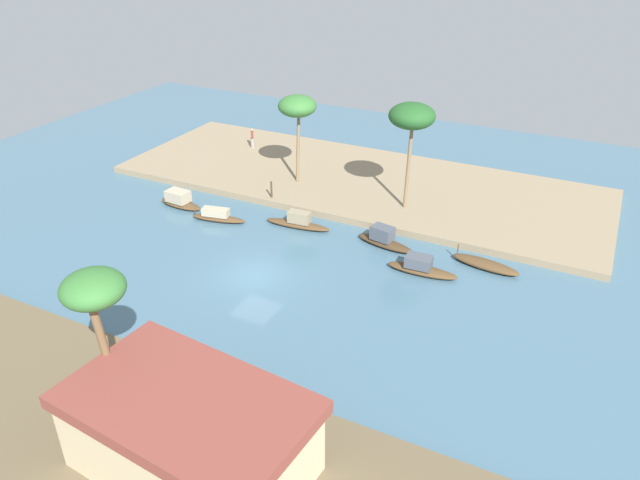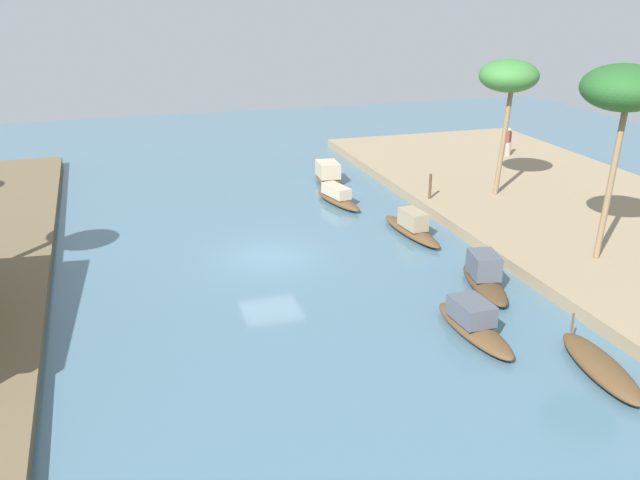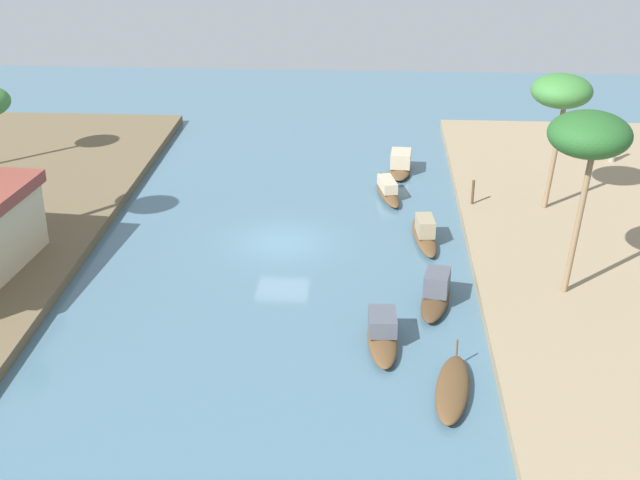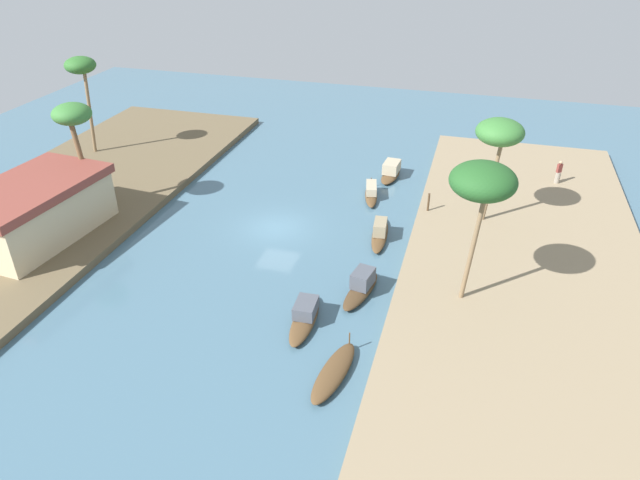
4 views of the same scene
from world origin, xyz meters
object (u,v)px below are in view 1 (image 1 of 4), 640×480
Objects in this scene: sampan_upstream_small at (179,200)px; palm_tree_left_near at (412,117)px; palm_tree_right_short at (94,295)px; riverside_building at (190,433)px; palm_tree_left_far at (297,107)px; sampan_foreground at (384,239)px; mooring_post at (271,190)px; sampan_near_left_bank at (218,216)px; sampan_with_red_awning at (486,264)px; person_on_near_bank at (252,140)px; sampan_midstream at (298,222)px; sampan_downstream_large at (421,267)px.

sampan_upstream_small is 17.93m from palm_tree_left_near.
riverside_building is (-4.38, 0.67, -4.47)m from palm_tree_right_short.
palm_tree_left_far reaches higher than riverside_building.
palm_tree_left_near is at bearing -74.54° from sampan_foreground.
palm_tree_left_near reaches higher than mooring_post.
sampan_near_left_bank is 0.60× the size of palm_tree_left_far.
mooring_post is (9.91, -2.41, 0.64)m from sampan_foreground.
sampan_upstream_small is (3.94, -0.77, 0.11)m from sampan_near_left_bank.
sampan_with_red_awning is at bearing -118.55° from palm_tree_right_short.
person_on_near_bank is at bearing -33.54° from palm_tree_left_far.
sampan_upstream_small is 12.26m from person_on_near_bank.
palm_tree_left_far is (3.41, -6.39, 6.00)m from sampan_midstream.
mooring_post is 0.13× the size of riverside_building.
sampan_upstream_small is 0.52× the size of palm_tree_right_short.
sampan_foreground is 1.03× the size of sampan_near_left_bank.
sampan_downstream_large reaches higher than sampan_near_left_bank.
sampan_near_left_bank is 0.42× the size of riverside_building.
person_on_near_bank is 0.26× the size of palm_tree_left_far.
sampan_foreground is 0.96× the size of sampan_downstream_large.
mooring_post is 23.57m from palm_tree_right_short.
sampan_upstream_small is at bearing 11.70° from sampan_with_red_awning.
palm_tree_left_near is 25.53m from palm_tree_right_short.
mooring_post is 11.59m from palm_tree_left_near.
sampan_upstream_small is 11.21m from palm_tree_left_far.
person_on_near_bank is at bearing -79.97° from sampan_upstream_small.
sampan_midstream is (-5.57, -1.69, 0.03)m from sampan_near_left_bank.
sampan_with_red_awning is (-6.61, -0.17, -0.23)m from sampan_foreground.
mooring_post is at bearing -3.05° from sampan_foreground.
person_on_near_bank is (17.01, -11.08, 0.72)m from sampan_foreground.
mooring_post is (13.16, -4.62, 0.71)m from sampan_downstream_large.
sampan_with_red_awning is 11.19m from palm_tree_left_near.
palm_tree_left_near is 1.11× the size of palm_tree_left_far.
sampan_near_left_bank is 18.56m from sampan_with_red_awning.
riverside_building is (-11.97, 18.58, 1.89)m from sampan_near_left_bank.
sampan_upstream_small is 25.11m from riverside_building.
sampan_midstream is at bearing -175.02° from sampan_near_left_bank.
sampan_downstream_large is (-3.25, 2.21, -0.07)m from sampan_foreground.
riverside_building is (-0.60, 25.91, -4.86)m from palm_tree_left_near.
palm_tree_right_short is (-5.43, 26.00, 0.32)m from palm_tree_left_far.
sampan_downstream_large is at bearing 160.67° from mooring_post.
palm_tree_left_far is at bearing -67.31° from sampan_midstream.
mooring_post is at bearing 86.55° from palm_tree_left_far.
sampan_upstream_small is 19.05m from sampan_downstream_large.
mooring_post is (-1.93, -4.27, 0.75)m from sampan_near_left_bank.
sampan_midstream reaches higher than sampan_with_red_awning.
palm_tree_left_near is 0.79× the size of riverside_building.
sampan_with_red_awning is 0.61× the size of palm_tree_right_short.
person_on_near_bank is at bearing -80.15° from sampan_near_left_bank.
sampan_upstream_small is (15.77, 1.10, 0.00)m from sampan_foreground.
sampan_near_left_bank is 0.54× the size of palm_tree_left_near.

